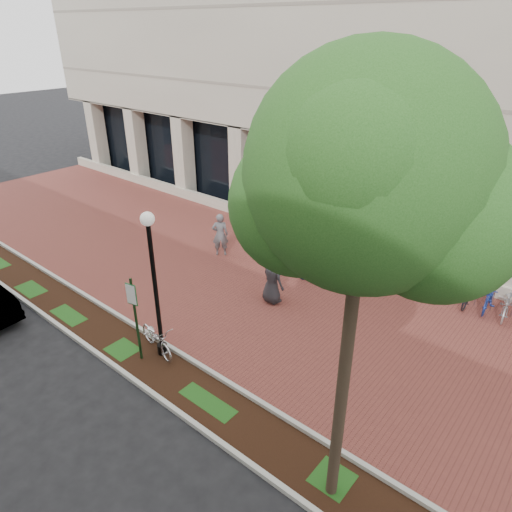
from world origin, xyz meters
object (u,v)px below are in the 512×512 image
Objects in this scene: parking_sign at (134,310)px; pedestrian_mid at (306,255)px; pedestrian_right at (273,277)px; street_tree at (370,187)px; locked_bicycle at (157,338)px; pedestrian_left at (220,235)px; lamppost at (154,279)px.

parking_sign is 6.83m from pedestrian_mid.
pedestrian_right is (0.05, -2.05, 0.01)m from pedestrian_mid.
pedestrian_mid is 0.99× the size of pedestrian_right.
pedestrian_right is (-5.28, 4.75, -5.38)m from street_tree.
pedestrian_left reaches higher than locked_bicycle.
pedestrian_right reaches higher than locked_bicycle.
pedestrian_mid reaches higher than locked_bicycle.
pedestrian_right is at bearing 80.52° from lamppost.
street_tree is 4.81× the size of locked_bicycle.
lamppost reaches higher than pedestrian_mid.
locked_bicycle is at bearing 69.12° from parking_sign.
locked_bicycle is 4.28m from pedestrian_right.
street_tree is 4.50× the size of pedestrian_mid.
street_tree reaches higher than pedestrian_right.
street_tree is 4.65× the size of pedestrian_left.
locked_bicycle is (-0.19, -0.02, -1.97)m from lamppost.
pedestrian_right reaches higher than pedestrian_left.
locked_bicycle is at bearing 50.92° from pedestrian_mid.
locked_bicycle is 0.94× the size of pedestrian_mid.
lamppost is 0.52× the size of street_tree.
pedestrian_mid is 2.05m from pedestrian_right.
street_tree is at bearing 153.86° from pedestrian_right.
lamppost is at bearing 174.20° from street_tree.
lamppost is 2.50× the size of locked_bicycle.
street_tree is at bearing -12.84° from parking_sign.
parking_sign is at bearing -116.16° from lamppost.
locked_bicycle is at bearing -174.42° from lamppost.
pedestrian_mid is (0.91, 6.73, -0.71)m from parking_sign.
pedestrian_right is at bearing 116.93° from pedestrian_left.
pedestrian_left is (-2.78, 6.10, -0.74)m from parking_sign.
locked_bicycle is 6.28m from pedestrian_mid.
parking_sign is 1.29m from locked_bicycle.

